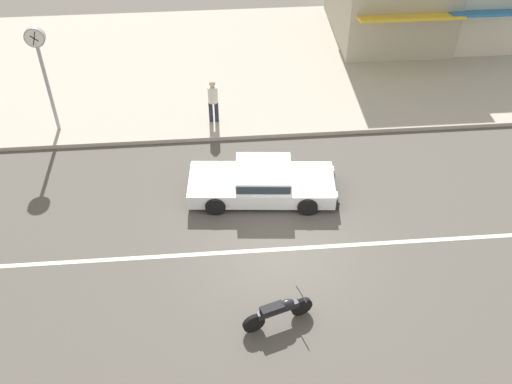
{
  "coord_description": "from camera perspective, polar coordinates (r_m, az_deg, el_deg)",
  "views": [
    {
      "loc": [
        -1.6,
        -11.32,
        12.25
      ],
      "look_at": [
        -0.53,
        1.56,
        0.8
      ],
      "focal_mm": 42.0,
      "sensor_mm": 36.0,
      "label": 1
    }
  ],
  "objects": [
    {
      "name": "street_clock",
      "position": [
        20.51,
        -19.89,
        12.06
      ],
      "size": [
        0.64,
        0.22,
        3.79
      ],
      "color": "#9E9EA3",
      "rests_on": "kerb_strip"
    },
    {
      "name": "kerb_strip",
      "position": [
        24.78,
        -0.43,
        12.1
      ],
      "size": [
        68.0,
        10.0,
        0.15
      ],
      "primitive_type": "cube",
      "color": "#ADA393",
      "rests_on": "ground"
    },
    {
      "name": "sedan_white_2",
      "position": [
        18.02,
        0.65,
        0.98
      ],
      "size": [
        4.6,
        2.11,
        1.06
      ],
      "color": "white",
      "rests_on": "ground"
    },
    {
      "name": "ground_plane",
      "position": [
        16.76,
        2.27,
        -5.48
      ],
      "size": [
        160.0,
        160.0,
        0.0
      ],
      "primitive_type": "plane",
      "color": "#544F47"
    },
    {
      "name": "pedestrian_near_clock",
      "position": [
        20.77,
        -4.12,
        8.89
      ],
      "size": [
        0.34,
        0.34,
        1.61
      ],
      "color": "#232838",
      "rests_on": "kerb_strip"
    },
    {
      "name": "lane_centre_stripe",
      "position": [
        16.76,
        2.27,
        -5.47
      ],
      "size": [
        50.4,
        0.14,
        0.01
      ],
      "primitive_type": "cube",
      "color": "silver",
      "rests_on": "ground"
    },
    {
      "name": "motorcycle_0",
      "position": [
        14.86,
        2.18,
        -11.26
      ],
      "size": [
        1.79,
        0.79,
        0.8
      ],
      "color": "black",
      "rests_on": "ground"
    }
  ]
}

